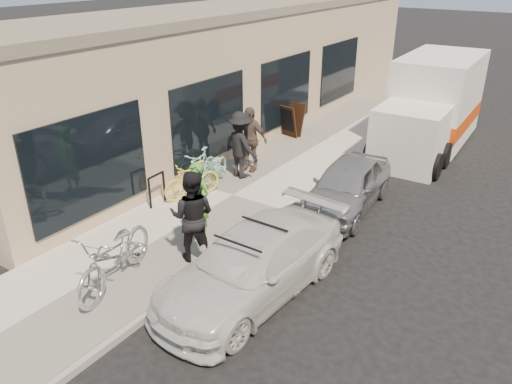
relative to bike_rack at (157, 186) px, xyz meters
The scene contains 17 objects.
ground 3.59m from the bike_rack, 26.07° to the right, with size 120.00×120.00×0.00m, color black.
sidewalk 1.94m from the bike_rack, 50.82° to the left, with size 3.00×34.00×0.15m, color beige.
curb 3.14m from the bike_rack, 27.91° to the left, with size 0.12×34.00×0.13m, color gray.
storefront 6.92m from the bike_rack, 107.77° to the left, with size 3.60×20.00×4.22m.
bike_rack is the anchor object (origin of this frame).
sandwich_board 6.25m from the bike_rack, 89.68° to the left, with size 0.77×0.77×1.07m.
sedan_white 4.05m from the bike_rack, 20.79° to the right, with size 2.06×4.36×1.27m.
sedan_silver 4.56m from the bike_rack, 35.40° to the left, with size 1.42×3.52×1.20m, color gray.
moving_truck 9.27m from the bike_rack, 64.67° to the left, with size 2.34×5.79×2.81m.
tandem_bike 3.24m from the bike_rack, 58.30° to the right, with size 0.78×2.25×1.18m, color silver.
woman_rider 1.99m from the bike_rack, 19.45° to the right, with size 0.62×0.41×1.69m, color #4A9230.
man_standing 2.68m from the bike_rack, 29.94° to the right, with size 0.90×0.70×1.85m, color black.
cruiser_bike_a 1.45m from the bike_rack, 84.60° to the left, with size 0.46×1.62×0.97m, color #8DD3C3.
cruiser_bike_b 1.71m from the bike_rack, 75.68° to the left, with size 0.60×1.72×0.90m, color #8DD3C3.
cruiser_bike_c 0.90m from the bike_rack, 61.31° to the left, with size 0.43×1.53×0.92m, color yellow.
bystander_a 2.63m from the bike_rack, 75.06° to the left, with size 1.17×0.67×1.81m, color black.
bystander_b 3.14m from the bike_rack, 79.49° to the left, with size 1.06×0.44×1.80m, color brown.
Camera 1 is at (4.87, -6.06, 5.53)m, focal length 35.00 mm.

